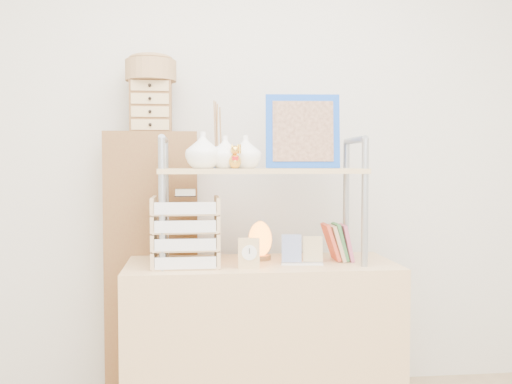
# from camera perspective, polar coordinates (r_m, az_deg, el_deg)

# --- Properties ---
(desk) EXTENTS (1.20, 0.50, 0.75)m
(desk) POSITION_cam_1_polar(r_m,az_deg,el_deg) (2.67, 0.52, -15.02)
(desk) COLOR tan
(desk) RESTS_ON ground
(cabinet) EXTENTS (0.45, 0.24, 1.35)m
(cabinet) POSITION_cam_1_polar(r_m,az_deg,el_deg) (2.94, -10.28, -7.35)
(cabinet) COLOR brown
(cabinet) RESTS_ON ground
(hutch) EXTENTS (0.90, 0.34, 0.77)m
(hutch) POSITION_cam_1_polar(r_m,az_deg,el_deg) (2.55, -0.21, 2.76)
(hutch) COLOR #989EA6
(hutch) RESTS_ON desk
(letter_tray) EXTENTS (0.27, 0.26, 0.33)m
(letter_tray) POSITION_cam_1_polar(r_m,az_deg,el_deg) (2.49, -7.04, -4.32)
(letter_tray) COLOR tan
(letter_tray) RESTS_ON desk
(salt_lamp) EXTENTS (0.12, 0.11, 0.18)m
(salt_lamp) POSITION_cam_1_polar(r_m,az_deg,el_deg) (2.64, 0.41, -4.83)
(salt_lamp) COLOR brown
(salt_lamp) RESTS_ON desk
(desk_clock) EXTENTS (0.09, 0.05, 0.13)m
(desk_clock) POSITION_cam_1_polar(r_m,az_deg,el_deg) (2.42, -0.72, -6.14)
(desk_clock) COLOR tan
(desk_clock) RESTS_ON desk
(postcard_stand) EXTENTS (0.19, 0.07, 0.13)m
(postcard_stand) POSITION_cam_1_polar(r_m,az_deg,el_deg) (2.53, 4.61, -6.38)
(postcard_stand) COLOR white
(postcard_stand) RESTS_ON desk
(drawer_chest) EXTENTS (0.20, 0.16, 0.25)m
(drawer_chest) POSITION_cam_1_polar(r_m,az_deg,el_deg) (2.89, -10.45, 8.39)
(drawer_chest) COLOR brown
(drawer_chest) RESTS_ON cabinet
(woven_basket) EXTENTS (0.25, 0.25, 0.10)m
(woven_basket) POSITION_cam_1_polar(r_m,az_deg,el_deg) (2.91, -10.47, 11.81)
(woven_basket) COLOR #9A7646
(woven_basket) RESTS_ON drawer_chest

